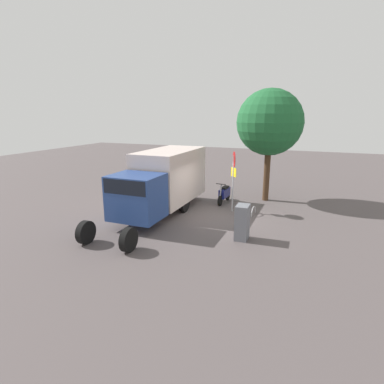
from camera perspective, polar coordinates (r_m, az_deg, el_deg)
The scene contains 7 objects.
ground_plane at distance 15.13m, azimuth 4.64°, elevation -4.53°, with size 60.00×60.00×0.00m, color #524949.
box_truck_near at distance 15.40m, azimuth -5.46°, elevation 2.19°, with size 8.20×2.22×3.03m.
motorcycle at distance 17.40m, azimuth 5.93°, elevation -0.27°, with size 1.81×0.55×1.20m.
stop_sign at distance 15.58m, azimuth 7.56°, elevation 3.62°, with size 0.71×0.33×3.03m.
street_tree at distance 17.80m, azimuth 13.98°, elevation 12.16°, with size 3.57×3.57×6.15m.
utility_cabinet at distance 12.43m, azimuth 9.13°, elevation -5.47°, with size 0.70×0.49×1.39m, color slate.
bike_rack_hoop at distance 15.70m, azimuth 11.11°, elevation -4.06°, with size 0.85×0.85×0.05m, color #B7B7BC.
Camera 1 is at (13.69, 4.23, 4.84)m, focal length 29.27 mm.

